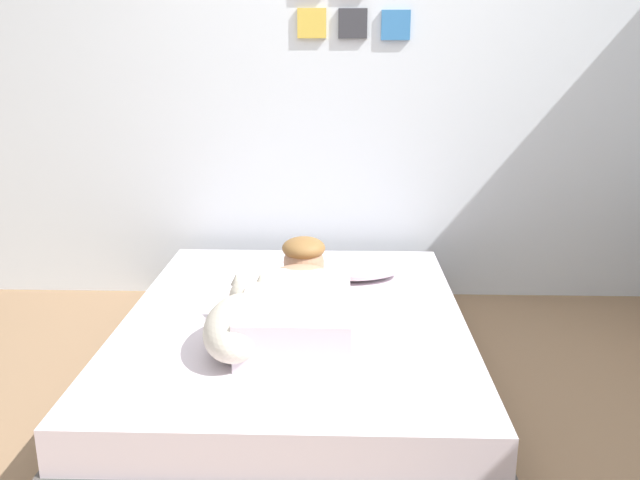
% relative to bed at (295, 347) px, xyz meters
% --- Properties ---
extents(ground_plane, '(12.85, 12.85, 0.00)m').
position_rel_bed_xyz_m(ground_plane, '(0.26, -0.51, -0.15)').
color(ground_plane, '#8C6B4C').
extents(back_wall, '(4.42, 0.12, 2.50)m').
position_rel_bed_xyz_m(back_wall, '(0.26, 1.14, 1.10)').
color(back_wall, silver).
rests_on(back_wall, ground).
extents(bed, '(1.49, 1.93, 0.31)m').
position_rel_bed_xyz_m(bed, '(0.00, 0.00, 0.00)').
color(bed, '#4C4742').
rests_on(bed, ground).
extents(pillow, '(0.52, 0.32, 0.11)m').
position_rel_bed_xyz_m(pillow, '(0.25, 0.49, 0.21)').
color(pillow, silver).
rests_on(pillow, bed).
extents(person_lying, '(0.43, 0.92, 0.27)m').
position_rel_bed_xyz_m(person_lying, '(0.03, -0.10, 0.27)').
color(person_lying, silver).
rests_on(person_lying, bed).
extents(dog, '(0.26, 0.57, 0.21)m').
position_rel_bed_xyz_m(dog, '(-0.18, -0.34, 0.26)').
color(dog, beige).
rests_on(dog, bed).
extents(coffee_cup, '(0.12, 0.09, 0.07)m').
position_rel_bed_xyz_m(coffee_cup, '(0.18, 0.40, 0.20)').
color(coffee_cup, '#D84C47').
rests_on(coffee_cup, bed).
extents(cell_phone, '(0.07, 0.14, 0.01)m').
position_rel_bed_xyz_m(cell_phone, '(0.14, -0.20, 0.16)').
color(cell_phone, black).
rests_on(cell_phone, bed).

